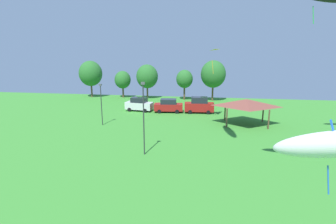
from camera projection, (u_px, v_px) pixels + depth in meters
kite_flying_2 at (334, 144)px, 9.05m from camera, size 4.15×3.29×3.02m
kite_flying_5 at (209, 56)px, 36.38m from camera, size 1.80×2.17×2.61m
parked_car_leftmost at (139, 104)px, 44.71m from camera, size 4.80×2.55×2.34m
parked_car_second_from_left at (168, 106)px, 43.72m from camera, size 4.88×2.44×2.24m
parked_car_third_from_left at (199, 105)px, 43.15m from camera, size 4.86×2.13×2.67m
park_pavilion at (246, 103)px, 35.95m from camera, size 6.97×4.86×3.60m
light_post_0 at (144, 115)px, 25.10m from camera, size 0.36×0.20×7.19m
light_post_2 at (101, 102)px, 35.66m from camera, size 0.36×0.20×5.72m
treeline_tree_0 at (91, 74)px, 57.53m from camera, size 5.02×5.02×7.97m
treeline_tree_1 at (123, 80)px, 57.24m from camera, size 3.49×3.49×5.82m
treeline_tree_2 at (147, 76)px, 56.07m from camera, size 4.62×4.62×7.27m
treeline_tree_3 at (185, 79)px, 54.35m from camera, size 3.44×3.44×6.26m
treeline_tree_4 at (213, 74)px, 53.21m from camera, size 5.04×5.04×8.22m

